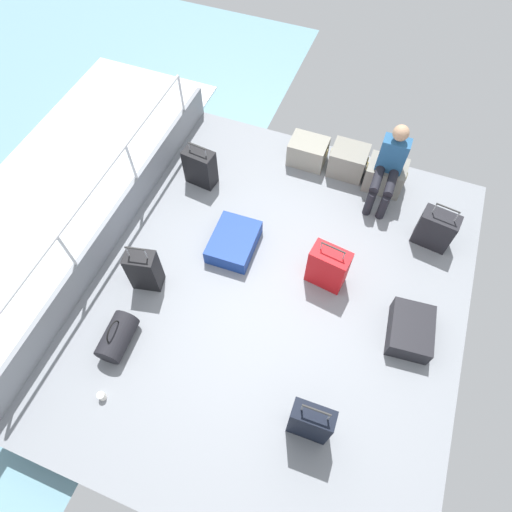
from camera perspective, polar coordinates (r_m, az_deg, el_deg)
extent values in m
cube|color=gray|center=(5.26, 2.60, -4.90)|extent=(4.40, 5.20, 0.06)
cube|color=gray|center=(5.72, -18.23, 3.47)|extent=(0.06, 5.20, 0.45)
cylinder|color=silver|center=(5.26, -22.76, -0.66)|extent=(0.04, 0.04, 1.00)
cylinder|color=silver|center=(5.84, -15.55, 10.28)|extent=(0.04, 0.04, 1.00)
cylinder|color=silver|center=(6.65, -9.53, 18.80)|extent=(0.04, 0.04, 1.00)
cylinder|color=silver|center=(5.15, -20.56, 8.41)|extent=(0.04, 4.16, 0.04)
cube|color=white|center=(6.94, -26.82, 4.02)|extent=(2.40, 7.28, 0.01)
cube|color=gray|center=(6.39, 6.83, 13.46)|extent=(0.52, 0.40, 0.37)
torus|color=tan|center=(6.39, 4.52, 14.60)|extent=(0.02, 0.12, 0.12)
torus|color=tan|center=(6.31, 9.29, 13.24)|extent=(0.02, 0.12, 0.12)
cube|color=gray|center=(6.33, 12.02, 12.14)|extent=(0.49, 0.42, 0.41)
torus|color=tan|center=(6.30, 9.87, 13.35)|extent=(0.02, 0.12, 0.12)
torus|color=tan|center=(6.27, 14.43, 11.95)|extent=(0.02, 0.12, 0.12)
cube|color=gray|center=(6.28, 16.59, 10.11)|extent=(0.51, 0.42, 0.40)
torus|color=tan|center=(6.22, 14.39, 11.37)|extent=(0.02, 0.12, 0.12)
torus|color=tan|center=(6.23, 19.13, 9.81)|extent=(0.02, 0.12, 0.12)
cube|color=#26598C|center=(5.93, 17.54, 12.58)|extent=(0.34, 0.20, 0.48)
sphere|color=tan|center=(5.70, 18.50, 15.08)|extent=(0.20, 0.20, 0.20)
cylinder|color=black|center=(5.86, 17.30, 9.05)|extent=(0.12, 0.40, 0.12)
cylinder|color=black|center=(5.91, 16.32, 6.20)|extent=(0.11, 0.11, 0.40)
cylinder|color=black|center=(5.86, 15.61, 9.60)|extent=(0.12, 0.40, 0.12)
cylinder|color=black|center=(5.90, 14.65, 6.74)|extent=(0.11, 0.11, 0.40)
cube|color=black|center=(5.18, 19.61, -9.18)|extent=(0.52, 0.65, 0.26)
cube|color=white|center=(5.26, 20.13, -5.80)|extent=(0.05, 0.01, 0.08)
cube|color=black|center=(6.07, -7.34, 11.48)|extent=(0.44, 0.28, 0.54)
cylinder|color=#A5A8AD|center=(5.89, -8.74, 14.04)|extent=(0.02, 0.02, 0.12)
cylinder|color=#A5A8AD|center=(5.78, -6.64, 13.32)|extent=(0.02, 0.02, 0.12)
cylinder|color=#2D2D2D|center=(5.80, -7.77, 14.09)|extent=(0.27, 0.05, 0.02)
cube|color=silver|center=(6.10, -6.78, 12.55)|extent=(0.05, 0.01, 0.08)
cube|color=black|center=(5.20, -14.46, -1.80)|extent=(0.38, 0.29, 0.59)
cylinder|color=#A5A8AD|center=(4.92, -16.53, 0.58)|extent=(0.02, 0.02, 0.17)
cylinder|color=#A5A8AD|center=(4.85, -14.28, 0.27)|extent=(0.02, 0.02, 0.17)
cylinder|color=#2D2D2D|center=(4.81, -15.64, 0.97)|extent=(0.23, 0.07, 0.02)
cube|color=white|center=(5.08, -14.59, 0.49)|extent=(0.05, 0.02, 0.08)
cube|color=navy|center=(5.47, -2.94, 1.85)|extent=(0.56, 0.71, 0.22)
cube|color=white|center=(5.64, -1.68, 4.75)|extent=(0.05, 0.01, 0.08)
cube|color=black|center=(5.83, 22.49, 3.25)|extent=(0.47, 0.31, 0.52)
cylinder|color=#A5A8AD|center=(5.56, 22.41, 5.84)|extent=(0.02, 0.02, 0.17)
cylinder|color=#A5A8AD|center=(5.58, 24.88, 4.68)|extent=(0.02, 0.02, 0.17)
cylinder|color=#2D2D2D|center=(5.51, 23.94, 5.77)|extent=(0.29, 0.06, 0.02)
cube|color=green|center=(5.82, 23.22, 4.80)|extent=(0.05, 0.01, 0.08)
cube|color=red|center=(5.12, 9.42, -1.46)|extent=(0.48, 0.31, 0.60)
cylinder|color=#A5A8AD|center=(4.83, 8.58, 1.35)|extent=(0.02, 0.02, 0.12)
cylinder|color=#A5A8AD|center=(4.80, 11.46, 0.03)|extent=(0.02, 0.02, 0.12)
cylinder|color=#2D2D2D|center=(4.76, 10.12, 1.08)|extent=(0.29, 0.06, 0.02)
cube|color=white|center=(5.11, 10.15, 0.15)|extent=(0.05, 0.01, 0.08)
cube|color=black|center=(4.42, 7.14, -20.82)|extent=(0.40, 0.20, 0.69)
cylinder|color=#A5A8AD|center=(4.00, 6.10, -19.17)|extent=(0.02, 0.02, 0.16)
cylinder|color=#A5A8AD|center=(4.02, 9.56, -20.13)|extent=(0.02, 0.02, 0.16)
cylinder|color=#2D2D2D|center=(3.93, 7.97, -19.42)|extent=(0.26, 0.03, 0.02)
cube|color=white|center=(4.22, 7.87, -18.97)|extent=(0.05, 0.01, 0.08)
cylinder|color=black|center=(5.07, -17.75, -10.11)|extent=(0.33, 0.53, 0.29)
torus|color=black|center=(4.93, -18.23, -9.43)|extent=(0.03, 0.25, 0.25)
cylinder|color=white|center=(5.01, -19.59, -16.94)|extent=(0.08, 0.08, 0.10)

